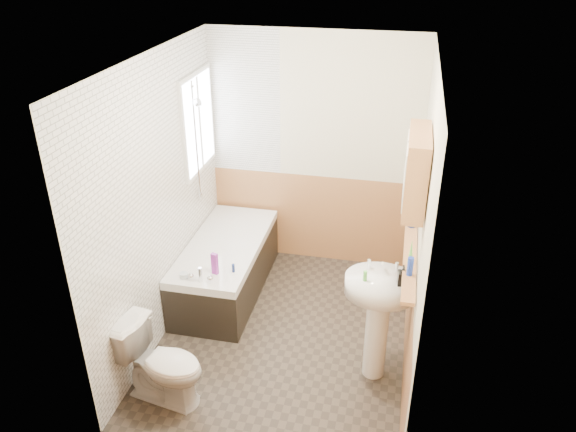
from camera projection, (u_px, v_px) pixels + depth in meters
The scene contains 26 objects.
floor at pixel (285, 333), 5.20m from camera, with size 2.80×2.80×0.00m, color #302922.
ceiling at pixel (284, 60), 4.04m from camera, with size 2.80×2.80×0.00m, color white.
wall_back at pixel (314, 153), 5.84m from camera, with size 2.20×0.02×2.50m, color beige.
wall_front at pixel (234, 318), 3.40m from camera, with size 2.20×0.02×2.50m, color beige.
wall_left at pixel (158, 201), 4.83m from camera, with size 0.02×2.80×2.50m, color beige.
wall_right at pixel (422, 227), 4.41m from camera, with size 0.02×2.80×2.50m, color beige.
wainscot_right at pixel (409, 304), 4.76m from camera, with size 0.01×2.80×1.00m, color #B97E4C.
wainscot_front at pixel (240, 405), 3.77m from camera, with size 2.20×0.01×1.00m, color #B97E4C.
wainscot_back at pixel (312, 217), 6.17m from camera, with size 2.20×0.01×1.00m, color #B97E4C.
tile_cladding_left at pixel (161, 201), 4.82m from camera, with size 0.01×2.80×2.50m, color white.
tile_return_back at pixel (244, 102), 5.72m from camera, with size 0.75×0.01×1.50m, color white.
window at pixel (199, 123), 5.46m from camera, with size 0.03×0.79×0.99m.
bathtub at pixel (226, 266), 5.68m from camera, with size 0.70×1.58×0.70m.
shower_riser at pixel (196, 132), 5.34m from camera, with size 0.10×0.08×1.19m.
toilet at pixel (162, 364), 4.35m from camera, with size 0.38×0.69×0.67m, color white.
sink at pixel (379, 307), 4.43m from camera, with size 0.56×0.45×1.08m.
pine_shelf at pixel (410, 252), 4.41m from camera, with size 0.10×1.39×0.03m, color #B97E4C.
medicine_cabinet at pixel (416, 171), 3.96m from camera, with size 0.16×0.62×0.56m.
foam_can at pixel (410, 266), 4.07m from camera, with size 0.04×0.04×0.15m, color #19339E.
green_bottle at pixel (411, 251), 4.21m from camera, with size 0.04×0.04×0.20m, color #59C647.
black_jar at pixel (412, 224), 4.76m from camera, with size 0.07×0.07×0.05m, color navy.
soap_bottle at pixel (402, 280), 4.21m from camera, with size 0.07×0.16×0.08m, color black.
clear_bottle at pixel (365, 276), 4.25m from camera, with size 0.03×0.03×0.09m, color #59C647.
blue_gel at pixel (215, 264), 5.03m from camera, with size 0.06×0.04×0.21m, color purple.
cream_jar at pixel (184, 275), 5.00m from camera, with size 0.07×0.07×0.05m, color silver.
orange_bottle at pixel (233, 268), 5.08m from camera, with size 0.03×0.03×0.08m, color navy.
Camera 1 is at (0.90, -4.00, 3.37)m, focal length 35.00 mm.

